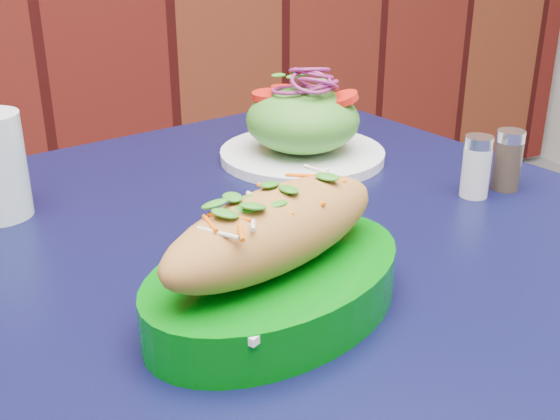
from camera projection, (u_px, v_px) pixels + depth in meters
name	position (u px, v px, depth m)	size (l,w,h in m)	color
cafe_table	(265.00, 335.00, 0.67)	(0.92, 0.92, 0.75)	black
banh_mi_basket	(275.00, 262.00, 0.53)	(0.27, 0.22, 0.11)	#006709
salad_plate	(302.00, 126.00, 0.86)	(0.20, 0.20, 0.12)	white
salt_shaker	(476.00, 167.00, 0.75)	(0.03, 0.03, 0.07)	white
pepper_shaker	(508.00, 160.00, 0.77)	(0.03, 0.03, 0.07)	#3F3326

